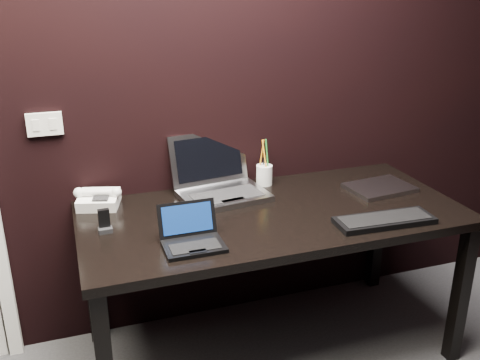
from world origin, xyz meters
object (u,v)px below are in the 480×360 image
object	(u,v)px
desk	(272,226)
closed_laptop	(380,188)
mobile_phone	(105,223)
netbook	(192,238)
ext_keyboard	(384,220)
silver_laptop	(220,185)
desk_phone	(99,199)
pen_cup	(264,174)

from	to	relation	value
desk	closed_laptop	world-z (taller)	closed_laptop
desk	mobile_phone	bearing A→B (deg)	177.70
netbook	ext_keyboard	world-z (taller)	netbook
silver_laptop	ext_keyboard	world-z (taller)	silver_laptop
desk_phone	silver_laptop	bearing A→B (deg)	-4.15
netbook	pen_cup	xyz separation A→B (m)	(0.50, 0.52, 0.02)
mobile_phone	desk	bearing A→B (deg)	-2.30
desk	closed_laptop	size ratio (longest dim) A/B	5.17
ext_keyboard	mobile_phone	bearing A→B (deg)	165.04
desk_phone	pen_cup	distance (m)	0.81
desk	ext_keyboard	xyz separation A→B (m)	(0.40, -0.27, 0.09)
desk	pen_cup	xyz separation A→B (m)	(0.08, 0.32, 0.13)
desk	desk_phone	xyz separation A→B (m)	(-0.73, 0.30, 0.12)
closed_laptop	pen_cup	world-z (taller)	pen_cup
silver_laptop	closed_laptop	xyz separation A→B (m)	(0.76, -0.19, -0.04)
mobile_phone	pen_cup	world-z (taller)	pen_cup
silver_laptop	pen_cup	xyz separation A→B (m)	(0.25, 0.06, 0.00)
desk_phone	pen_cup	world-z (taller)	pen_cup
desk	netbook	world-z (taller)	netbook
netbook	desk_phone	bearing A→B (deg)	121.86
silver_laptop	pen_cup	bearing A→B (deg)	13.75
desk	desk_phone	bearing A→B (deg)	158.00
netbook	pen_cup	distance (m)	0.72
closed_laptop	ext_keyboard	bearing A→B (deg)	-119.72
ext_keyboard	mobile_phone	size ratio (longest dim) A/B	4.52
silver_laptop	closed_laptop	distance (m)	0.79
netbook	pen_cup	world-z (taller)	pen_cup
mobile_phone	pen_cup	xyz separation A→B (m)	(0.81, 0.29, 0.02)
desk	ext_keyboard	size ratio (longest dim) A/B	3.92
netbook	silver_laptop	world-z (taller)	silver_laptop
desk	netbook	size ratio (longest dim) A/B	7.32
netbook	silver_laptop	size ratio (longest dim) A/B	0.53
ext_keyboard	closed_laptop	xyz separation A→B (m)	(0.19, 0.34, -0.00)
netbook	silver_laptop	distance (m)	0.52
ext_keyboard	mobile_phone	world-z (taller)	mobile_phone
silver_laptop	mobile_phone	xyz separation A→B (m)	(-0.56, -0.23, -0.02)
silver_laptop	mobile_phone	size ratio (longest dim) A/B	4.55
closed_laptop	mobile_phone	distance (m)	1.32
pen_cup	desk_phone	bearing A→B (deg)	-178.52
ext_keyboard	desk_phone	bearing A→B (deg)	153.34
desk	mobile_phone	xyz separation A→B (m)	(-0.73, 0.03, 0.11)
desk_phone	mobile_phone	distance (m)	0.27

